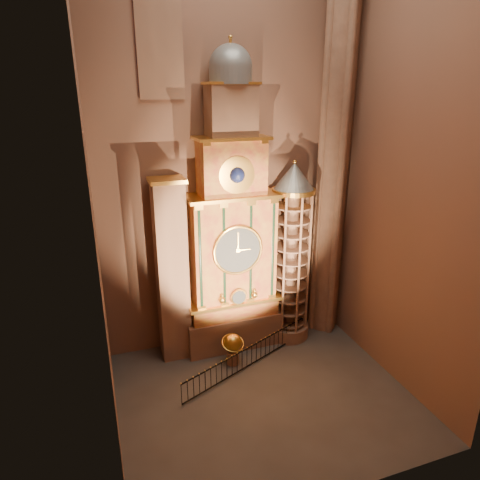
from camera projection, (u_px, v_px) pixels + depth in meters
name	position (u px, v px, depth m)	size (l,w,h in m)	color
floor	(264.00, 395.00, 21.26)	(14.00, 14.00, 0.00)	#383330
wall_back	(225.00, 156.00, 22.93)	(22.00, 22.00, 0.00)	brown
wall_left	(90.00, 188.00, 15.41)	(22.00, 22.00, 0.00)	brown
wall_right	(408.00, 166.00, 19.78)	(22.00, 22.00, 0.00)	brown
astronomical_clock	(232.00, 238.00, 23.45)	(5.60, 2.41, 16.70)	#8C634C
portrait_tower	(172.00, 271.00, 22.92)	(1.80, 1.60, 10.20)	#8C634C
stair_turret	(291.00, 256.00, 24.78)	(2.50, 2.50, 10.80)	#8C634C
gothic_pier	(334.00, 153.00, 23.94)	(2.04, 2.04, 22.00)	#8C634C
stained_glass_window	(160.00, 41.00, 20.02)	(2.20, 0.14, 5.20)	navy
celestial_globe	(233.00, 346.00, 23.41)	(1.41, 1.35, 1.80)	#8C634C
iron_railing	(249.00, 356.00, 23.23)	(8.28, 3.71, 1.21)	black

